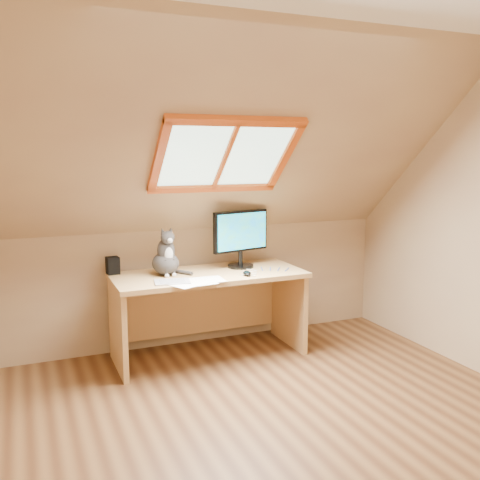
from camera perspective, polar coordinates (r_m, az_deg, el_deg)
name	(u,v)px	position (r m, az deg, el deg)	size (l,w,h in m)	color
ground	(290,436)	(3.34, 5.35, -20.14)	(3.50, 3.50, 0.00)	brown
room_shell	(302,193)	(2.84, 6.66, 4.97)	(3.52, 3.52, 2.41)	tan
desk	(206,297)	(4.39, -3.66, -6.08)	(1.52, 0.67, 0.69)	tan
monitor	(241,235)	(4.42, 0.09, 0.54)	(0.51, 0.22, 0.48)	black
cat	(166,258)	(4.21, -7.91, -1.88)	(0.23, 0.27, 0.38)	#3C3735
desk_speaker	(113,265)	(4.33, -13.42, -2.66)	(0.09, 0.09, 0.14)	black
graphics_tablet	(172,282)	(3.99, -7.24, -4.44)	(0.26, 0.18, 0.01)	#B2B2B7
mouse	(247,273)	(4.17, 0.74, -3.57)	(0.06, 0.11, 0.03)	black
papers	(198,281)	(3.99, -4.46, -4.44)	(0.35, 0.30, 0.01)	white
cables	(265,271)	(4.34, 2.68, -3.27)	(0.51, 0.26, 0.01)	silver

